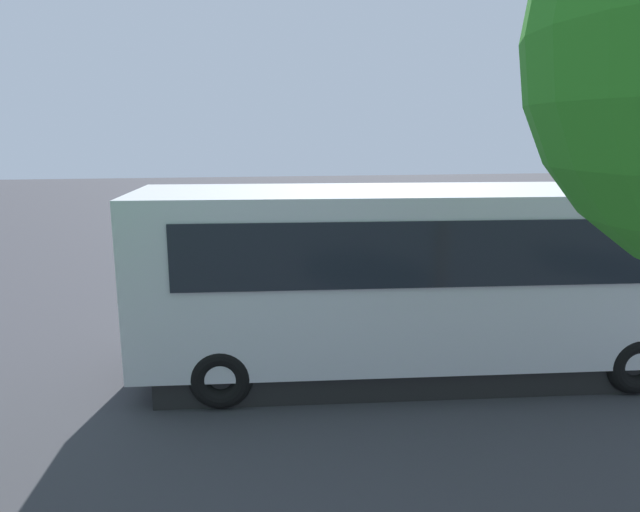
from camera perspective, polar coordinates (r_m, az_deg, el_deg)
name	(u,v)px	position (r m, az deg, el deg)	size (l,w,h in m)	color
ground_plane	(329,294)	(15.28, 0.90, -3.75)	(80.00, 80.00, 0.00)	#38383D
tour_bus	(418,282)	(10.15, 9.63, -2.58)	(9.67, 3.21, 3.25)	silver
spectator_far_left	(446,271)	(13.63, 12.32, -1.48)	(0.57, 0.32, 1.75)	#473823
spectator_left	(405,275)	(13.13, 8.39, -1.83)	(0.58, 0.36, 1.76)	black
spectator_centre	(353,277)	(12.82, 3.30, -2.10)	(0.58, 0.36, 1.73)	black
spectator_right	(308,278)	(12.92, -1.18, -2.17)	(0.57, 0.32, 1.68)	black
spectator_far_right	(255,280)	(12.82, -6.37, -2.35)	(0.58, 0.33, 1.69)	black
parked_motorcycle_silver	(503,299)	(13.80, 17.57, -4.02)	(2.05, 0.58, 0.99)	black
parked_motorcycle_dark	(238,317)	(12.01, -8.12, -5.97)	(2.05, 0.58, 0.99)	black
stunt_motorcycle	(234,257)	(17.08, -8.47, -0.05)	(2.05, 0.58, 1.23)	black
bay_line_a	(387,278)	(16.98, 6.57, -2.18)	(0.22, 3.93, 0.01)	white
bay_line_b	(291,282)	(16.48, -2.83, -2.56)	(0.24, 4.67, 0.01)	white
bay_line_c	(191,286)	(16.44, -12.56, -2.88)	(0.23, 4.52, 0.01)	white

